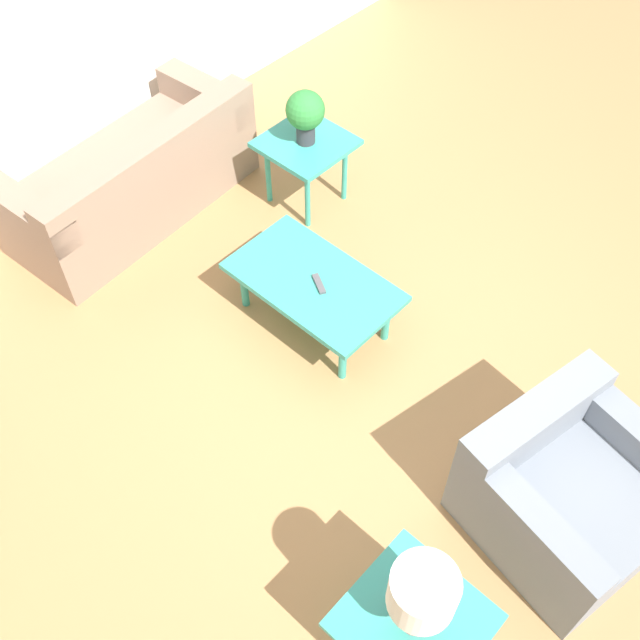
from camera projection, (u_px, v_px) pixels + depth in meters
The scene contains 9 objects.
ground_plane at pixel (391, 375), 4.68m from camera, with size 14.00×14.00×0.00m, color #A87A4C.
sofa at pixel (133, 179), 5.38m from camera, with size 0.95×1.90×0.76m.
armchair at pixel (567, 490), 3.87m from camera, with size 1.06×1.08×0.71m.
coffee_table at pixel (314, 285), 4.67m from camera, with size 1.07×0.62×0.40m.
side_table_plant at pixel (306, 150), 5.33m from camera, with size 0.58×0.58×0.54m.
side_table_lamp at pixel (413, 625), 3.28m from camera, with size 0.58×0.58×0.54m.
potted_plant at pixel (305, 113), 5.08m from camera, with size 0.27×0.27×0.40m.
table_lamp at pixel (422, 596), 2.99m from camera, with size 0.28×0.28×0.46m.
remote_control at pixel (319, 284), 4.61m from camera, with size 0.16×0.11×0.02m.
Camera 1 is at (-1.47, 2.25, 3.86)m, focal length 42.00 mm.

